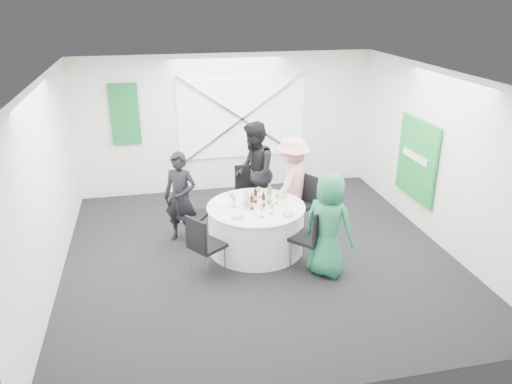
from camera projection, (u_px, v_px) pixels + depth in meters
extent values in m
plane|color=black|center=(259.00, 254.00, 7.97)|extent=(6.00, 6.00, 0.00)
plane|color=white|center=(259.00, 77.00, 6.92)|extent=(6.00, 6.00, 0.00)
plane|color=white|center=(227.00, 124.00, 10.17)|extent=(6.00, 0.00, 6.00)
plane|color=white|center=(327.00, 277.00, 4.73)|extent=(6.00, 0.00, 6.00)
plane|color=white|center=(46.00, 188.00, 6.86)|extent=(0.00, 6.00, 6.00)
plane|color=white|center=(440.00, 159.00, 8.04)|extent=(0.00, 6.00, 6.00)
cube|color=silver|center=(242.00, 118.00, 10.15)|extent=(2.60, 0.03, 1.60)
cube|color=silver|center=(242.00, 119.00, 10.11)|extent=(2.63, 0.05, 1.84)
cube|color=silver|center=(242.00, 119.00, 10.11)|extent=(2.63, 0.05, 1.84)
cube|color=#125B22|center=(125.00, 114.00, 9.62)|extent=(0.55, 0.04, 1.20)
cube|color=#198E33|center=(417.00, 159.00, 8.64)|extent=(0.05, 1.20, 1.40)
cylinder|color=silver|center=(256.00, 228.00, 8.02)|extent=(1.52, 1.52, 0.74)
cylinder|color=silver|center=(256.00, 207.00, 7.87)|extent=(1.56, 1.56, 0.02)
cube|color=black|center=(248.00, 196.00, 8.99)|extent=(0.49, 0.49, 0.05)
cube|color=black|center=(247.00, 178.00, 9.09)|extent=(0.43, 0.08, 0.48)
cylinder|color=silver|center=(257.00, 204.00, 9.28)|extent=(0.02, 0.02, 0.46)
cylinder|color=silver|center=(237.00, 205.00, 9.23)|extent=(0.02, 0.02, 0.46)
cylinder|color=silver|center=(259.00, 212.00, 8.94)|extent=(0.02, 0.02, 0.46)
cylinder|color=silver|center=(239.00, 213.00, 8.90)|extent=(0.02, 0.02, 0.46)
cube|color=black|center=(194.00, 215.00, 8.31)|extent=(0.58, 0.58, 0.05)
cube|color=black|center=(183.00, 199.00, 8.28)|extent=(0.24, 0.36, 0.45)
cylinder|color=silver|center=(190.00, 222.00, 8.60)|extent=(0.02, 0.02, 0.43)
cylinder|color=silver|center=(181.00, 230.00, 8.30)|extent=(0.02, 0.02, 0.43)
cylinder|color=silver|center=(208.00, 225.00, 8.50)|extent=(0.02, 0.02, 0.43)
cylinder|color=silver|center=(200.00, 233.00, 8.20)|extent=(0.02, 0.02, 0.43)
cube|color=black|center=(298.00, 206.00, 8.56)|extent=(0.62, 0.62, 0.05)
cube|color=black|center=(307.00, 188.00, 8.59)|extent=(0.25, 0.40, 0.49)
cylinder|color=silver|center=(313.00, 219.00, 8.64)|extent=(0.02, 0.02, 0.47)
cylinder|color=silver|center=(297.00, 213.00, 8.90)|extent=(0.02, 0.02, 0.47)
cylinder|color=silver|center=(298.00, 226.00, 8.41)|extent=(0.02, 0.02, 0.47)
cylinder|color=silver|center=(282.00, 219.00, 8.67)|extent=(0.02, 0.02, 0.47)
cube|color=black|center=(308.00, 238.00, 7.45)|extent=(0.63, 0.63, 0.05)
cube|color=black|center=(321.00, 226.00, 7.23)|extent=(0.35, 0.31, 0.48)
cylinder|color=silver|center=(311.00, 262.00, 7.31)|extent=(0.02, 0.02, 0.46)
cylinder|color=silver|center=(323.00, 252.00, 7.58)|extent=(0.02, 0.02, 0.46)
cylinder|color=silver|center=(291.00, 254.00, 7.51)|extent=(0.02, 0.02, 0.46)
cylinder|color=silver|center=(303.00, 245.00, 7.78)|extent=(0.02, 0.02, 0.46)
cube|color=black|center=(208.00, 246.00, 7.26)|extent=(0.61, 0.61, 0.05)
cube|color=black|center=(196.00, 235.00, 7.02)|extent=(0.28, 0.36, 0.47)
cylinder|color=silver|center=(191.00, 261.00, 7.34)|extent=(0.02, 0.02, 0.45)
cylinder|color=silver|center=(207.00, 269.00, 7.12)|extent=(0.02, 0.02, 0.45)
cylinder|color=silver|center=(209.00, 252.00, 7.58)|extent=(0.02, 0.02, 0.45)
cylinder|color=silver|center=(225.00, 260.00, 7.36)|extent=(0.02, 0.02, 0.45)
imported|color=black|center=(180.00, 198.00, 8.17)|extent=(0.67, 0.58, 1.54)
imported|color=black|center=(254.00, 173.00, 8.85)|extent=(0.64, 0.96, 1.83)
imported|color=pink|center=(292.00, 183.00, 8.63)|extent=(1.12, 1.07, 1.64)
imported|color=#20784C|center=(328.00, 225.00, 7.18)|extent=(0.89, 0.90, 1.57)
cylinder|color=white|center=(255.00, 193.00, 8.34)|extent=(0.29, 0.29, 0.01)
cylinder|color=white|center=(223.00, 203.00, 7.96)|extent=(0.27, 0.27, 0.01)
cylinder|color=white|center=(281.00, 198.00, 8.17)|extent=(0.29, 0.29, 0.01)
cylinder|color=#84A357|center=(281.00, 196.00, 8.16)|extent=(0.19, 0.19, 0.02)
cylinder|color=white|center=(288.00, 215.00, 7.53)|extent=(0.28, 0.28, 0.01)
cylinder|color=#84A357|center=(288.00, 214.00, 7.52)|extent=(0.18, 0.18, 0.02)
cylinder|color=white|center=(232.00, 218.00, 7.44)|extent=(0.27, 0.27, 0.01)
cube|color=silver|center=(237.00, 216.00, 7.42)|extent=(0.18, 0.12, 0.05)
cylinder|color=#38170A|center=(247.00, 201.00, 7.83)|extent=(0.06, 0.06, 0.19)
cylinder|color=#38170A|center=(247.00, 193.00, 7.79)|extent=(0.02, 0.02, 0.06)
cylinder|color=tan|center=(247.00, 202.00, 7.84)|extent=(0.06, 0.06, 0.07)
cylinder|color=#38170A|center=(255.00, 196.00, 7.97)|extent=(0.06, 0.06, 0.21)
cylinder|color=#38170A|center=(255.00, 189.00, 7.91)|extent=(0.02, 0.02, 0.06)
cylinder|color=tan|center=(255.00, 198.00, 7.97)|extent=(0.06, 0.06, 0.07)
cylinder|color=#38170A|center=(263.00, 200.00, 7.84)|extent=(0.06, 0.06, 0.19)
cylinder|color=#38170A|center=(264.00, 193.00, 7.79)|extent=(0.02, 0.02, 0.06)
cylinder|color=tan|center=(263.00, 202.00, 7.84)|extent=(0.06, 0.06, 0.07)
cylinder|color=#38170A|center=(252.00, 203.00, 7.72)|extent=(0.06, 0.06, 0.21)
cylinder|color=#38170A|center=(252.00, 195.00, 7.67)|extent=(0.02, 0.02, 0.06)
cylinder|color=tan|center=(252.00, 204.00, 7.73)|extent=(0.06, 0.06, 0.07)
cylinder|color=green|center=(269.00, 196.00, 7.91)|extent=(0.08, 0.08, 0.27)
cylinder|color=green|center=(269.00, 186.00, 7.85)|extent=(0.03, 0.03, 0.06)
cylinder|color=tan|center=(269.00, 197.00, 7.92)|extent=(0.08, 0.08, 0.10)
cylinder|color=silver|center=(245.00, 201.00, 7.77)|extent=(0.08, 0.08, 0.24)
cylinder|color=silver|center=(245.00, 192.00, 7.71)|extent=(0.03, 0.03, 0.06)
cylinder|color=tan|center=(245.00, 202.00, 7.78)|extent=(0.08, 0.08, 0.08)
cylinder|color=white|center=(277.00, 203.00, 7.98)|extent=(0.06, 0.06, 0.00)
cylinder|color=white|center=(277.00, 200.00, 7.96)|extent=(0.01, 0.01, 0.10)
cone|color=white|center=(277.00, 196.00, 7.93)|extent=(0.07, 0.07, 0.08)
cylinder|color=white|center=(232.00, 203.00, 7.98)|extent=(0.06, 0.06, 0.00)
cylinder|color=white|center=(232.00, 200.00, 7.96)|extent=(0.01, 0.01, 0.10)
cone|color=white|center=(232.00, 195.00, 7.94)|extent=(0.07, 0.07, 0.08)
cylinder|color=white|center=(270.00, 197.00, 8.20)|extent=(0.06, 0.06, 0.00)
cylinder|color=white|center=(270.00, 194.00, 8.18)|extent=(0.01, 0.01, 0.10)
cone|color=white|center=(270.00, 190.00, 8.16)|extent=(0.07, 0.07, 0.08)
cylinder|color=white|center=(272.00, 214.00, 7.58)|extent=(0.06, 0.06, 0.00)
cylinder|color=white|center=(272.00, 211.00, 7.56)|extent=(0.01, 0.01, 0.10)
cone|color=white|center=(272.00, 206.00, 7.53)|extent=(0.07, 0.07, 0.08)
cylinder|color=white|center=(262.00, 217.00, 7.48)|extent=(0.06, 0.06, 0.00)
cylinder|color=white|center=(262.00, 214.00, 7.46)|extent=(0.01, 0.01, 0.10)
cone|color=white|center=(262.00, 209.00, 7.43)|extent=(0.07, 0.07, 0.08)
cylinder|color=white|center=(234.00, 206.00, 7.85)|extent=(0.06, 0.06, 0.00)
cylinder|color=white|center=(234.00, 203.00, 7.83)|extent=(0.01, 0.01, 0.10)
cone|color=white|center=(234.00, 199.00, 7.80)|extent=(0.07, 0.07, 0.08)
cylinder|color=white|center=(259.00, 197.00, 8.21)|extent=(0.06, 0.06, 0.00)
cylinder|color=white|center=(259.00, 194.00, 8.19)|extent=(0.01, 0.01, 0.10)
cone|color=white|center=(259.00, 190.00, 8.16)|extent=(0.07, 0.07, 0.08)
cube|color=silver|center=(229.00, 197.00, 8.21)|extent=(0.10, 0.13, 0.01)
cube|color=silver|center=(220.00, 206.00, 7.85)|extent=(0.08, 0.14, 0.01)
cube|color=silver|center=(286.00, 199.00, 8.14)|extent=(0.10, 0.13, 0.01)
cube|color=silver|center=(274.00, 194.00, 8.32)|extent=(0.09, 0.14, 0.01)
cube|color=silver|center=(224.00, 214.00, 7.59)|extent=(0.10, 0.13, 0.01)
cube|color=silver|center=(241.00, 220.00, 7.38)|extent=(0.10, 0.13, 0.01)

